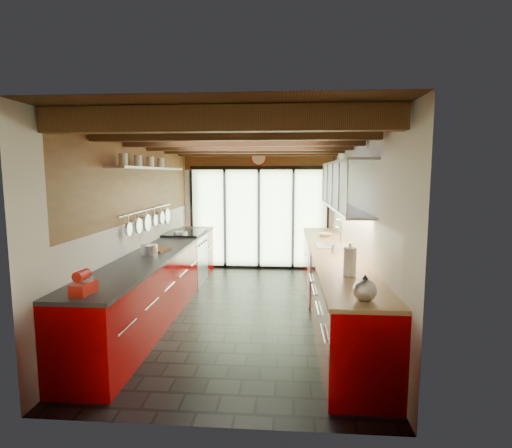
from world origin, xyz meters
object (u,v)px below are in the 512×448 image
at_px(stand_mixer, 84,284).
at_px(kettle, 365,289).
at_px(paper_towel, 350,262).
at_px(soap_bottle, 335,247).
at_px(bowl, 325,235).

height_order(stand_mixer, kettle, kettle).
height_order(paper_towel, soap_bottle, paper_towel).
bearing_deg(paper_towel, kettle, -90.00).
relative_size(kettle, soap_bottle, 1.74).
bearing_deg(stand_mixer, soap_bottle, 40.21).
xyz_separation_m(kettle, bowl, (0.00, 3.61, -0.08)).
xyz_separation_m(stand_mixer, paper_towel, (2.54, 0.83, 0.06)).
height_order(stand_mixer, soap_bottle, stand_mixer).
xyz_separation_m(stand_mixer, kettle, (2.54, -0.01, 0.02)).
relative_size(kettle, paper_towel, 0.77).
xyz_separation_m(soap_bottle, bowl, (0.00, 1.46, -0.05)).
relative_size(stand_mixer, kettle, 0.93).
distance_m(kettle, soap_bottle, 2.15).
bearing_deg(soap_bottle, kettle, -90.00).
relative_size(stand_mixer, paper_towel, 0.72).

